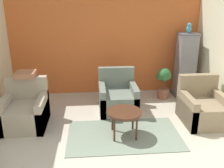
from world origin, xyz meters
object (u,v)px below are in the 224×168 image
armchair_middle (118,98)px  armchair_left (25,112)px  coffee_table (124,114)px  armchair_right (202,108)px  potted_plant (164,80)px  birdcage (185,66)px  parrot (189,28)px

armchair_middle → armchair_left: bearing=-163.7°
coffee_table → armchair_left: armchair_left is taller
armchair_left → armchair_right: bearing=-2.5°
armchair_middle → potted_plant: (1.17, 0.56, 0.17)m
coffee_table → armchair_right: armchair_right is taller
coffee_table → armchair_middle: armchair_middle is taller
birdcage → parrot: size_ratio=6.31×
armchair_right → armchair_middle: same height
birdcage → parrot: bearing=90.0°
armchair_left → birdcage: birdcage is taller
armchair_right → parrot: (0.13, 1.40, 1.37)m
armchair_right → parrot: size_ratio=3.60×
coffee_table → potted_plant: 2.02m
coffee_table → birdcage: (1.72, 1.80, 0.33)m
birdcage → parrot: parrot is taller
coffee_table → parrot: 2.78m
coffee_table → armchair_left: (-1.82, 0.55, -0.15)m
armchair_middle → birdcage: (1.72, 0.71, 0.48)m
coffee_table → birdcage: birdcage is taller
parrot → armchair_right: bearing=-95.2°
coffee_table → birdcage: size_ratio=0.40×
armchair_left → birdcage: 3.78m
armchair_left → potted_plant: (2.99, 1.09, 0.17)m
coffee_table → armchair_middle: size_ratio=0.69×
armchair_left → potted_plant: armchair_left is taller
coffee_table → birdcage: bearing=46.2°
coffee_table → armchair_left: 1.91m
armchair_right → birdcage: 1.48m
birdcage → coffee_table: bearing=-133.8°
armchair_middle → parrot: (1.72, 0.71, 1.37)m
armchair_middle → parrot: size_ratio=3.60×
armchair_left → birdcage: size_ratio=0.57×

